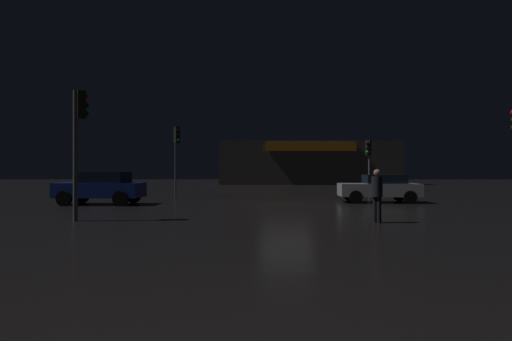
{
  "coord_description": "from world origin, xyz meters",
  "views": [
    {
      "loc": [
        -1.47,
        -19.36,
        1.63
      ],
      "look_at": [
        -1.42,
        2.51,
        1.66
      ],
      "focal_mm": 28.03,
      "sensor_mm": 36.0,
      "label": 1
    }
  ],
  "objects": [
    {
      "name": "car_near",
      "position": [
        -8.99,
        0.06,
        0.84
      ],
      "size": [
        4.07,
        2.12,
        1.59
      ],
      "color": "navy",
      "rests_on": "ground"
    },
    {
      "name": "car_far",
      "position": [
        4.96,
        1.39,
        0.76
      ],
      "size": [
        4.13,
        2.28,
        1.44
      ],
      "color": "#B7B7BF",
      "rests_on": "ground"
    },
    {
      "name": "traffic_signal_cross_right",
      "position": [
        -7.28,
        -6.29,
        3.0
      ],
      "size": [
        0.43,
        0.41,
        4.26
      ],
      "color": "#595B60",
      "rests_on": "ground"
    },
    {
      "name": "traffic_signal_main",
      "position": [
        5.93,
        6.83,
        2.61
      ],
      "size": [
        0.41,
        0.43,
        3.65
      ],
      "color": "#595B60",
      "rests_on": "ground"
    },
    {
      "name": "ground_plane",
      "position": [
        0.0,
        0.0,
        0.0
      ],
      "size": [
        120.0,
        120.0,
        0.0
      ],
      "primitive_type": "plane",
      "color": "black"
    },
    {
      "name": "traffic_signal_opposite",
      "position": [
        -6.58,
        6.34,
        3.44
      ],
      "size": [
        0.42,
        0.42,
        4.48
      ],
      "color": "#595B60",
      "rests_on": "ground"
    },
    {
      "name": "pedestrian",
      "position": [
        2.34,
        -6.8,
        0.98
      ],
      "size": [
        0.47,
        0.47,
        1.69
      ],
      "color": "black",
      "rests_on": "ground"
    },
    {
      "name": "store_building",
      "position": [
        5.05,
        31.15,
        2.62
      ],
      "size": [
        21.81,
        7.4,
        5.23
      ],
      "color": "#4C4742",
      "rests_on": "ground"
    }
  ]
}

